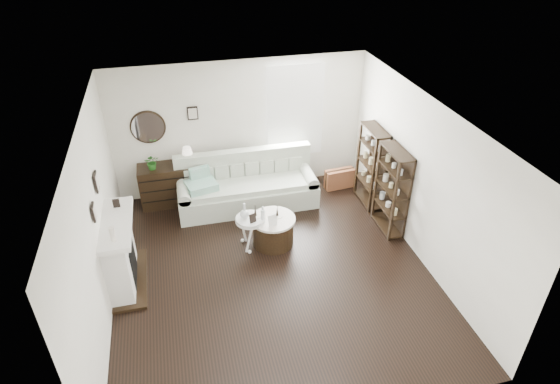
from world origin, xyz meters
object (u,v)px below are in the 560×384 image
object	(u,v)px
sofa	(247,188)
drum_table	(273,231)
dresser	(172,184)
pedestal_table	(250,220)

from	to	relation	value
sofa	drum_table	xyz separation A→B (m)	(0.22, -1.39, -0.07)
dresser	pedestal_table	size ratio (longest dim) A/B	2.03
sofa	pedestal_table	distance (m)	1.41
drum_table	pedestal_table	size ratio (longest dim) A/B	1.27
drum_table	pedestal_table	distance (m)	0.49
sofa	drum_table	world-z (taller)	sofa
sofa	drum_table	distance (m)	1.41
sofa	pedestal_table	world-z (taller)	sofa
dresser	drum_table	size ratio (longest dim) A/B	1.61
drum_table	pedestal_table	xyz separation A→B (m)	(-0.40, 0.00, 0.29)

